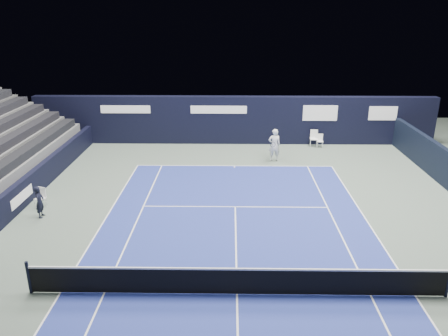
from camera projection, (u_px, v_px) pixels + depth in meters
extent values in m
plane|color=#516056|center=(236.00, 260.00, 15.35)|extent=(48.00, 48.00, 0.00)
cube|color=navy|center=(237.00, 294.00, 13.47)|extent=(10.97, 23.77, 0.01)
cube|color=white|center=(314.00, 139.00, 28.05)|extent=(0.52, 0.50, 0.05)
cube|color=white|center=(314.00, 134.00, 28.15)|extent=(0.47, 0.09, 0.56)
cylinder|color=white|center=(317.00, 142.00, 28.28)|extent=(0.03, 0.03, 0.50)
cylinder|color=white|center=(310.00, 142.00, 28.34)|extent=(0.03, 0.03, 0.50)
cylinder|color=white|center=(317.00, 144.00, 27.93)|extent=(0.03, 0.03, 0.50)
cylinder|color=white|center=(311.00, 143.00, 27.98)|extent=(0.03, 0.03, 0.50)
cube|color=white|center=(320.00, 141.00, 27.90)|extent=(0.40, 0.39, 0.04)
cube|color=white|center=(320.00, 137.00, 27.98)|extent=(0.38, 0.05, 0.45)
cylinder|color=white|center=(322.00, 144.00, 28.10)|extent=(0.02, 0.02, 0.40)
cylinder|color=white|center=(317.00, 144.00, 28.12)|extent=(0.02, 0.02, 0.40)
cylinder|color=white|center=(323.00, 145.00, 27.81)|extent=(0.02, 0.02, 0.40)
cylinder|color=white|center=(317.00, 145.00, 27.84)|extent=(0.02, 0.02, 0.40)
cube|color=white|center=(40.00, 199.00, 19.34)|extent=(0.50, 0.49, 0.04)
cube|color=white|center=(42.00, 192.00, 19.42)|extent=(0.38, 0.17, 0.47)
cylinder|color=white|center=(46.00, 202.00, 19.49)|extent=(0.02, 0.02, 0.41)
cylinder|color=white|center=(40.00, 201.00, 19.61)|extent=(0.02, 0.02, 0.41)
cylinder|color=white|center=(41.00, 205.00, 19.22)|extent=(0.02, 0.02, 0.41)
cylinder|color=white|center=(35.00, 204.00, 19.33)|extent=(0.02, 0.02, 0.41)
imported|color=black|center=(40.00, 202.00, 18.34)|extent=(0.34, 0.51, 1.38)
cube|color=white|center=(234.00, 166.00, 24.65)|extent=(10.97, 0.06, 0.00)
cube|color=white|center=(415.00, 296.00, 13.38)|extent=(0.06, 23.77, 0.00)
cube|color=white|center=(61.00, 292.00, 13.55)|extent=(0.06, 23.77, 0.00)
cube|color=white|center=(371.00, 296.00, 13.40)|extent=(0.06, 23.77, 0.00)
cube|color=white|center=(104.00, 293.00, 13.53)|extent=(0.06, 23.77, 0.00)
cube|color=white|center=(235.00, 207.00, 19.49)|extent=(8.23, 0.06, 0.00)
cube|color=white|center=(237.00, 294.00, 13.47)|extent=(0.06, 12.80, 0.00)
cube|color=white|center=(234.00, 167.00, 24.50)|extent=(0.06, 0.30, 0.00)
cylinder|color=black|center=(29.00, 277.00, 13.38)|extent=(0.10, 0.10, 1.10)
cube|color=black|center=(237.00, 282.00, 13.31)|extent=(12.80, 0.03, 0.86)
cube|color=white|center=(237.00, 269.00, 13.16)|extent=(12.80, 0.05, 0.06)
cube|color=black|center=(234.00, 120.00, 28.46)|extent=(26.00, 0.60, 3.10)
cube|color=silver|center=(125.00, 109.00, 28.01)|extent=(3.20, 0.02, 0.50)
cube|color=silver|center=(219.00, 110.00, 27.92)|extent=(3.60, 0.02, 0.50)
cube|color=silver|center=(320.00, 113.00, 27.89)|extent=(2.20, 0.02, 1.00)
cube|color=silver|center=(383.00, 113.00, 27.83)|extent=(1.80, 0.02, 0.90)
cube|color=black|center=(18.00, 197.00, 19.05)|extent=(0.30, 22.00, 1.20)
cube|color=silver|center=(22.00, 197.00, 19.05)|extent=(0.02, 2.00, 0.45)
cube|color=#545457|center=(14.00, 183.00, 19.93)|extent=(0.90, 16.00, 1.65)
cube|color=black|center=(11.00, 162.00, 19.58)|extent=(0.63, 15.20, 0.40)
imported|color=white|center=(274.00, 145.00, 25.20)|extent=(0.74, 0.53, 1.91)
cylinder|color=black|center=(272.00, 145.00, 24.89)|extent=(0.03, 0.29, 0.13)
torus|color=black|center=(273.00, 144.00, 24.62)|extent=(0.30, 0.13, 0.29)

